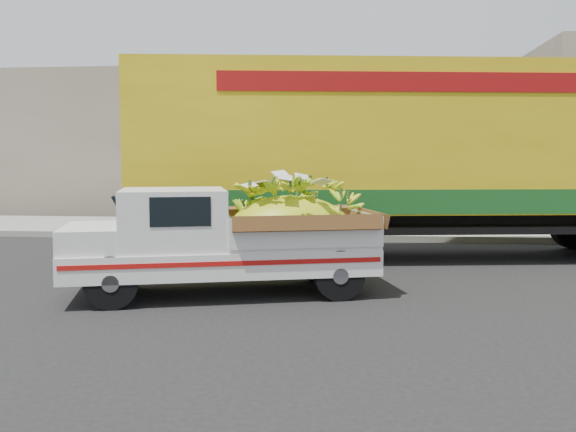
# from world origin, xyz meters

# --- Properties ---
(ground) EXTENTS (100.00, 100.00, 0.00)m
(ground) POSITION_xyz_m (0.00, 0.00, 0.00)
(ground) COLOR black
(ground) RESTS_ON ground
(curb) EXTENTS (60.00, 0.25, 0.15)m
(curb) POSITION_xyz_m (0.00, 6.45, 0.07)
(curb) COLOR gray
(curb) RESTS_ON ground
(sidewalk) EXTENTS (60.00, 4.00, 0.14)m
(sidewalk) POSITION_xyz_m (0.00, 8.55, 0.07)
(sidewalk) COLOR gray
(sidewalk) RESTS_ON ground
(building_left) EXTENTS (18.00, 6.00, 5.00)m
(building_left) POSITION_xyz_m (-8.00, 14.45, 2.50)
(building_left) COLOR gray
(building_left) RESTS_ON ground
(pickup_truck) EXTENTS (4.71, 2.79, 1.56)m
(pickup_truck) POSITION_xyz_m (-1.06, 0.19, 0.84)
(pickup_truck) COLOR black
(pickup_truck) RESTS_ON ground
(semi_trailer) EXTENTS (12.07, 4.36, 3.80)m
(semi_trailer) POSITION_xyz_m (2.09, 4.00, 2.12)
(semi_trailer) COLOR black
(semi_trailer) RESTS_ON ground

